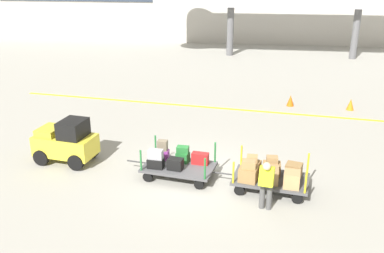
# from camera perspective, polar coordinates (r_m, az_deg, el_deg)

# --- Properties ---
(ground_plane) EXTENTS (120.00, 120.00, 0.00)m
(ground_plane) POSITION_cam_1_polar(r_m,az_deg,el_deg) (14.58, 0.25, -6.56)
(ground_plane) COLOR #9E9B91
(apron_lead_line) EXTENTS (20.11, 2.47, 0.01)m
(apron_lead_line) POSITION_cam_1_polar(r_m,az_deg,el_deg) (21.30, 2.81, 2.47)
(apron_lead_line) COLOR yellow
(apron_lead_line) RESTS_ON ground_plane
(baggage_tug) EXTENTS (2.25, 1.51, 1.58)m
(baggage_tug) POSITION_cam_1_polar(r_m,az_deg,el_deg) (15.97, -16.08, -1.92)
(baggage_tug) COLOR gold
(baggage_tug) RESTS_ON ground_plane
(baggage_cart_lead) EXTENTS (3.08, 1.74, 1.10)m
(baggage_cart_lead) POSITION_cam_1_polar(r_m,az_deg,el_deg) (14.41, -2.12, -4.66)
(baggage_cart_lead) COLOR #4C4C4F
(baggage_cart_lead) RESTS_ON ground_plane
(baggage_cart_middle) EXTENTS (3.08, 1.74, 1.10)m
(baggage_cart_middle) POSITION_cam_1_polar(r_m,az_deg,el_deg) (13.74, 10.09, -6.12)
(baggage_cart_middle) COLOR #4C4C4F
(baggage_cart_middle) RESTS_ON ground_plane
(baggage_handler) EXTENTS (0.46, 0.48, 1.56)m
(baggage_handler) POSITION_cam_1_polar(r_m,az_deg,el_deg) (12.55, 9.65, -7.24)
(baggage_handler) COLOR #4C4C4C
(baggage_handler) RESTS_ON ground_plane
(safety_cone_near) EXTENTS (0.36, 0.36, 0.55)m
(safety_cone_near) POSITION_cam_1_polar(r_m,az_deg,el_deg) (22.21, 19.94, 2.72)
(safety_cone_near) COLOR orange
(safety_cone_near) RESTS_ON ground_plane
(safety_cone_far) EXTENTS (0.36, 0.36, 0.55)m
(safety_cone_far) POSITION_cam_1_polar(r_m,az_deg,el_deg) (22.01, 12.70, 3.33)
(safety_cone_far) COLOR #EA590F
(safety_cone_far) RESTS_ON ground_plane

